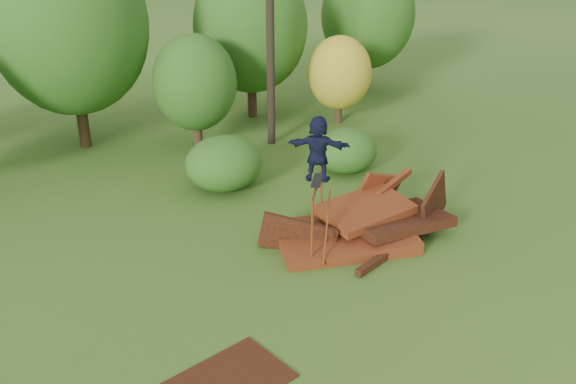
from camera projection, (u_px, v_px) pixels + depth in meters
ground at (361, 275)px, 15.32m from camera, size 240.00×240.00×0.00m
scrap_pile at (364, 226)px, 16.82m from camera, size 5.50×3.14×1.86m
grind_rail at (317, 203)px, 15.96m from camera, size 1.45×1.62×1.85m
skateboard at (317, 180)px, 15.64m from camera, size 0.74×0.79×0.09m
skater at (318, 149)px, 15.29m from camera, size 1.44×1.36×1.63m
flat_plate at (229, 380)px, 11.99m from camera, size 2.38×1.87×0.03m
tree_1 at (69, 25)px, 21.30m from camera, size 5.27×5.27×7.33m
tree_2 at (195, 83)px, 21.88m from camera, size 2.89×2.89×4.07m
tree_3 at (250, 27)px, 24.69m from camera, size 4.43×4.43×6.15m
tree_4 at (340, 73)px, 24.69m from camera, size 2.47×2.47×3.42m
tree_5 at (368, 15)px, 28.17m from camera, size 4.13×4.13×5.80m
shrub_left at (224, 163)px, 19.48m from camera, size 2.40×2.21×1.66m
shrub_right at (347, 151)px, 20.72m from camera, size 2.04×1.87×1.44m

